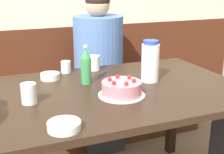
% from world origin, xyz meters
% --- Properties ---
extents(bench_seat, '(2.15, 0.38, 0.43)m').
position_xyz_m(bench_seat, '(0.00, 0.83, 0.21)').
color(bench_seat, '#56331E').
rests_on(bench_seat, ground_plane).
extents(dining_table, '(1.38, 0.93, 0.75)m').
position_xyz_m(dining_table, '(0.00, 0.00, 0.67)').
color(dining_table, black).
rests_on(dining_table, ground_plane).
extents(birthday_cake, '(0.24, 0.24, 0.09)m').
position_xyz_m(birthday_cake, '(-0.02, -0.11, 0.79)').
color(birthday_cake, white).
rests_on(birthday_cake, dining_table).
extents(water_pitcher, '(0.10, 0.10, 0.24)m').
position_xyz_m(water_pitcher, '(0.23, 0.05, 0.87)').
color(water_pitcher, white).
rests_on(water_pitcher, dining_table).
extents(soju_bottle, '(0.06, 0.06, 0.22)m').
position_xyz_m(soju_bottle, '(-0.13, 0.14, 0.86)').
color(soju_bottle, '#388E4C').
rests_on(soju_bottle, dining_table).
extents(bowl_soup_white, '(0.11, 0.11, 0.04)m').
position_xyz_m(bowl_soup_white, '(-0.30, 0.29, 0.77)').
color(bowl_soup_white, white).
rests_on(bowl_soup_white, dining_table).
extents(bowl_rice_small, '(0.13, 0.13, 0.03)m').
position_xyz_m(bowl_rice_small, '(-0.38, -0.37, 0.77)').
color(bowl_rice_small, white).
rests_on(bowl_rice_small, dining_table).
extents(glass_water_tall, '(0.07, 0.07, 0.10)m').
position_xyz_m(glass_water_tall, '(-0.47, -0.04, 0.80)').
color(glass_water_tall, silver).
rests_on(glass_water_tall, dining_table).
extents(glass_tumbler_short, '(0.06, 0.06, 0.07)m').
position_xyz_m(glass_tumbler_short, '(-0.18, 0.40, 0.79)').
color(glass_tumbler_short, silver).
rests_on(glass_tumbler_short, dining_table).
extents(glass_shot_small, '(0.08, 0.08, 0.09)m').
position_xyz_m(glass_shot_small, '(-0.00, 0.39, 0.80)').
color(glass_shot_small, silver).
rests_on(glass_shot_small, dining_table).
extents(person_teal_shirt, '(0.37, 0.37, 1.24)m').
position_xyz_m(person_teal_shirt, '(0.15, 0.72, 0.61)').
color(person_teal_shirt, '#33333D').
rests_on(person_teal_shirt, ground_plane).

